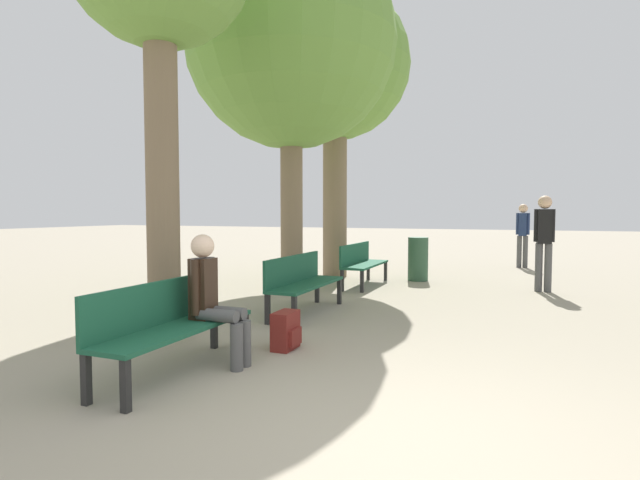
{
  "coord_description": "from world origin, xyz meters",
  "views": [
    {
      "loc": [
        0.84,
        -2.91,
        1.46
      ],
      "look_at": [
        -2.76,
        6.04,
        0.92
      ],
      "focal_mm": 28.0,
      "sensor_mm": 36.0,
      "label": 1
    }
  ],
  "objects_px": {
    "tree_row_1": "(291,44)",
    "bench_row_1": "(301,279)",
    "pedestrian_near": "(544,237)",
    "bench_row_0": "(170,320)",
    "bench_row_2": "(361,261)",
    "tree_row_2": "(335,68)",
    "pedestrian_mid": "(523,231)",
    "trash_bin": "(418,259)",
    "backpack": "(286,331)",
    "person_seated": "(213,296)"
  },
  "relations": [
    {
      "from": "tree_row_1",
      "to": "bench_row_1",
      "type": "bearing_deg",
      "value": -60.8
    },
    {
      "from": "bench_row_1",
      "to": "pedestrian_near",
      "type": "height_order",
      "value": "pedestrian_near"
    },
    {
      "from": "bench_row_0",
      "to": "bench_row_2",
      "type": "xyz_separation_m",
      "value": [
        0.0,
        5.83,
        0.0
      ]
    },
    {
      "from": "tree_row_2",
      "to": "pedestrian_near",
      "type": "relative_size",
      "value": 3.63
    },
    {
      "from": "pedestrian_mid",
      "to": "trash_bin",
      "type": "height_order",
      "value": "pedestrian_mid"
    },
    {
      "from": "backpack",
      "to": "bench_row_0",
      "type": "bearing_deg",
      "value": -119.82
    },
    {
      "from": "tree_row_2",
      "to": "tree_row_1",
      "type": "bearing_deg",
      "value": -90.0
    },
    {
      "from": "bench_row_1",
      "to": "pedestrian_mid",
      "type": "xyz_separation_m",
      "value": [
        2.98,
        7.48,
        0.46
      ]
    },
    {
      "from": "bench_row_2",
      "to": "tree_row_1",
      "type": "bearing_deg",
      "value": -128.47
    },
    {
      "from": "bench_row_2",
      "to": "backpack",
      "type": "bearing_deg",
      "value": -82.39
    },
    {
      "from": "bench_row_1",
      "to": "tree_row_2",
      "type": "bearing_deg",
      "value": 103.47
    },
    {
      "from": "backpack",
      "to": "pedestrian_near",
      "type": "height_order",
      "value": "pedestrian_near"
    },
    {
      "from": "pedestrian_near",
      "to": "person_seated",
      "type": "bearing_deg",
      "value": -117.58
    },
    {
      "from": "bench_row_0",
      "to": "tree_row_1",
      "type": "distance_m",
      "value": 6.18
    },
    {
      "from": "backpack",
      "to": "tree_row_1",
      "type": "bearing_deg",
      "value": 114.26
    },
    {
      "from": "bench_row_1",
      "to": "pedestrian_mid",
      "type": "distance_m",
      "value": 8.06
    },
    {
      "from": "tree_row_2",
      "to": "bench_row_1",
      "type": "bearing_deg",
      "value": -76.53
    },
    {
      "from": "backpack",
      "to": "pedestrian_mid",
      "type": "xyz_separation_m",
      "value": [
        2.35,
        9.29,
        0.75
      ]
    },
    {
      "from": "backpack",
      "to": "pedestrian_mid",
      "type": "height_order",
      "value": "pedestrian_mid"
    },
    {
      "from": "bench_row_2",
      "to": "tree_row_2",
      "type": "xyz_separation_m",
      "value": [
        -0.96,
        1.08,
        4.15
      ]
    },
    {
      "from": "person_seated",
      "to": "trash_bin",
      "type": "xyz_separation_m",
      "value": [
        0.69,
        6.58,
        -0.2
      ]
    },
    {
      "from": "person_seated",
      "to": "backpack",
      "type": "relative_size",
      "value": 3.1
    },
    {
      "from": "bench_row_0",
      "to": "tree_row_2",
      "type": "bearing_deg",
      "value": 97.88
    },
    {
      "from": "pedestrian_mid",
      "to": "bench_row_2",
      "type": "bearing_deg",
      "value": -123.18
    },
    {
      "from": "bench_row_0",
      "to": "backpack",
      "type": "bearing_deg",
      "value": 60.18
    },
    {
      "from": "bench_row_0",
      "to": "tree_row_2",
      "type": "distance_m",
      "value": 8.12
    },
    {
      "from": "bench_row_0",
      "to": "bench_row_2",
      "type": "distance_m",
      "value": 5.83
    },
    {
      "from": "person_seated",
      "to": "trash_bin",
      "type": "height_order",
      "value": "person_seated"
    },
    {
      "from": "bench_row_2",
      "to": "pedestrian_near",
      "type": "height_order",
      "value": "pedestrian_near"
    },
    {
      "from": "tree_row_1",
      "to": "trash_bin",
      "type": "distance_m",
      "value": 4.99
    },
    {
      "from": "tree_row_1",
      "to": "pedestrian_near",
      "type": "bearing_deg",
      "value": 21.31
    },
    {
      "from": "bench_row_0",
      "to": "backpack",
      "type": "relative_size",
      "value": 4.43
    },
    {
      "from": "pedestrian_mid",
      "to": "backpack",
      "type": "bearing_deg",
      "value": -104.2
    },
    {
      "from": "bench_row_0",
      "to": "pedestrian_near",
      "type": "xyz_separation_m",
      "value": [
        3.33,
        6.3,
        0.52
      ]
    },
    {
      "from": "tree_row_1",
      "to": "person_seated",
      "type": "bearing_deg",
      "value": -74.52
    },
    {
      "from": "bench_row_0",
      "to": "tree_row_2",
      "type": "relative_size",
      "value": 0.28
    },
    {
      "from": "bench_row_1",
      "to": "trash_bin",
      "type": "bearing_deg",
      "value": 77.11
    },
    {
      "from": "tree_row_1",
      "to": "tree_row_2",
      "type": "bearing_deg",
      "value": 90.0
    },
    {
      "from": "bench_row_1",
      "to": "tree_row_2",
      "type": "distance_m",
      "value": 5.84
    },
    {
      "from": "tree_row_2",
      "to": "pedestrian_near",
      "type": "height_order",
      "value": "tree_row_2"
    },
    {
      "from": "bench_row_0",
      "to": "trash_bin",
      "type": "height_order",
      "value": "trash_bin"
    },
    {
      "from": "bench_row_0",
      "to": "pedestrian_mid",
      "type": "relative_size",
      "value": 1.07
    },
    {
      "from": "bench_row_2",
      "to": "tree_row_2",
      "type": "relative_size",
      "value": 0.28
    },
    {
      "from": "pedestrian_mid",
      "to": "trash_bin",
      "type": "distance_m",
      "value": 4.06
    },
    {
      "from": "backpack",
      "to": "pedestrian_mid",
      "type": "relative_size",
      "value": 0.24
    },
    {
      "from": "person_seated",
      "to": "backpack",
      "type": "height_order",
      "value": "person_seated"
    },
    {
      "from": "backpack",
      "to": "pedestrian_near",
      "type": "distance_m",
      "value": 5.91
    },
    {
      "from": "bench_row_2",
      "to": "bench_row_0",
      "type": "bearing_deg",
      "value": -90.0
    },
    {
      "from": "person_seated",
      "to": "pedestrian_near",
      "type": "distance_m",
      "value": 6.71
    },
    {
      "from": "bench_row_1",
      "to": "tree_row_1",
      "type": "bearing_deg",
      "value": 119.2
    }
  ]
}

